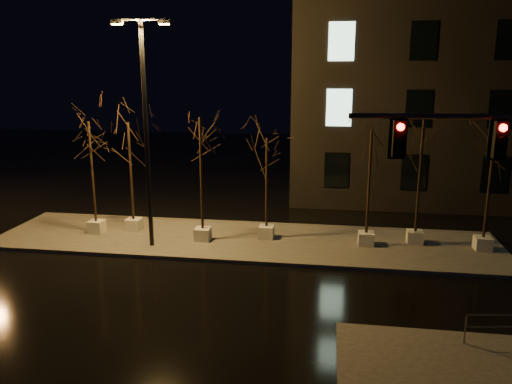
# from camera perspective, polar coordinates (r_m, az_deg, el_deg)

# --- Properties ---
(ground) EXTENTS (90.00, 90.00, 0.00)m
(ground) POSITION_cam_1_polar(r_m,az_deg,el_deg) (16.68, -5.04, -12.51)
(ground) COLOR black
(ground) RESTS_ON ground
(median) EXTENTS (22.00, 5.00, 0.15)m
(median) POSITION_cam_1_polar(r_m,az_deg,el_deg) (22.08, -1.40, -5.57)
(median) COLOR #45433E
(median) RESTS_ON ground
(building) EXTENTS (25.00, 12.00, 15.00)m
(building) POSITION_cam_1_polar(r_m,az_deg,el_deg) (34.14, 26.93, 12.48)
(building) COLOR black
(building) RESTS_ON ground
(tree_0) EXTENTS (1.80, 1.80, 5.20)m
(tree_0) POSITION_cam_1_polar(r_m,az_deg,el_deg) (23.20, -18.43, 4.91)
(tree_0) COLOR silver
(tree_0) RESTS_ON median
(tree_1) EXTENTS (1.80, 1.80, 5.13)m
(tree_1) POSITION_cam_1_polar(r_m,az_deg,el_deg) (23.07, -14.28, 5.01)
(tree_1) COLOR silver
(tree_1) RESTS_ON median
(tree_2) EXTENTS (1.80, 1.80, 5.49)m
(tree_2) POSITION_cam_1_polar(r_m,az_deg,el_deg) (21.04, -6.37, 5.29)
(tree_2) COLOR silver
(tree_2) RESTS_ON median
(tree_3) EXTENTS (1.80, 1.80, 4.56)m
(tree_3) POSITION_cam_1_polar(r_m,az_deg,el_deg) (21.35, 1.24, 3.60)
(tree_3) COLOR silver
(tree_3) RESTS_ON median
(tree_4) EXTENTS (1.80, 1.80, 5.03)m
(tree_4) POSITION_cam_1_polar(r_m,az_deg,el_deg) (20.92, 12.95, 4.02)
(tree_4) COLOR silver
(tree_4) RESTS_ON median
(tree_5) EXTENTS (1.80, 1.80, 5.45)m
(tree_5) POSITION_cam_1_polar(r_m,az_deg,el_deg) (21.63, 18.42, 4.83)
(tree_5) COLOR silver
(tree_5) RESTS_ON median
(tree_6) EXTENTS (1.80, 1.80, 4.91)m
(tree_6) POSITION_cam_1_polar(r_m,az_deg,el_deg) (21.92, 25.37, 3.23)
(tree_6) COLOR silver
(tree_6) RESTS_ON median
(traffic_signal_mast) EXTENTS (5.14, 0.47, 6.29)m
(traffic_signal_mast) POSITION_cam_1_polar(r_m,az_deg,el_deg) (12.57, 25.65, -1.82)
(traffic_signal_mast) COLOR #585A5F
(traffic_signal_mast) RESTS_ON sidewalk_corner
(streetlight_main) EXTENTS (2.29, 0.51, 9.16)m
(streetlight_main) POSITION_cam_1_polar(r_m,az_deg,el_deg) (20.63, -12.51, 8.03)
(streetlight_main) COLOR black
(streetlight_main) RESTS_ON median
(guard_rail_a) EXTENTS (1.98, 0.32, 0.86)m
(guard_rail_a) POSITION_cam_1_polar(r_m,az_deg,el_deg) (15.37, 26.32, -13.41)
(guard_rail_a) COLOR #585A5F
(guard_rail_a) RESTS_ON sidewalk_corner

